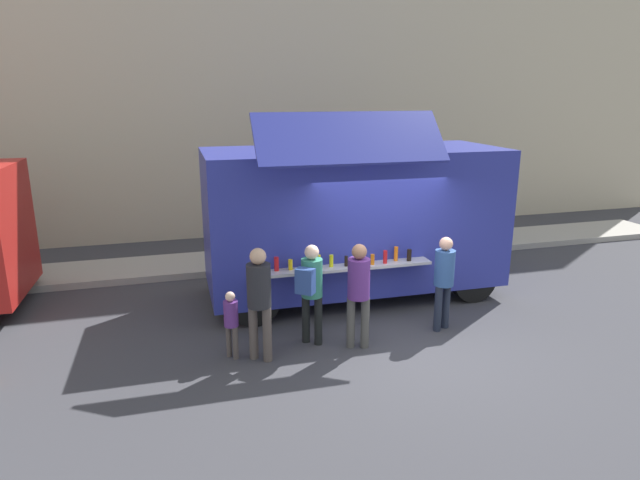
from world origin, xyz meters
name	(u,v)px	position (x,y,z in m)	size (l,w,h in m)	color
ground_plane	(404,341)	(0.00, 0.00, 0.00)	(60.00, 60.00, 0.00)	#38383D
curb_strip	(149,268)	(-4.10, 4.88, 0.07)	(28.00, 1.60, 0.15)	#9E998E
building_behind	(174,46)	(-3.10, 8.78, 5.17)	(32.00, 2.40, 10.34)	#C6B897
food_truck_main	(354,217)	(-0.10, 2.26, 1.60)	(5.72, 3.04, 3.66)	#2A3294
trash_bin	(467,230)	(3.85, 4.58, 0.50)	(0.60, 0.60, 1.00)	#305C39
customer_front_ordering	(359,287)	(-0.81, 0.00, 1.03)	(0.35, 0.35, 1.72)	#4A4944
customer_mid_with_backpack	(311,285)	(-1.50, 0.31, 1.02)	(0.50, 0.53, 1.67)	black
customer_rear_waiting	(259,294)	(-2.38, 0.02, 1.06)	(0.36, 0.36, 1.78)	#504741
customer_extra_browsing	(444,275)	(0.81, 0.25, 0.98)	(0.34, 0.34, 1.65)	#1F2535
child_near_queue	(231,319)	(-2.79, 0.19, 0.65)	(0.22, 0.22, 1.08)	#514742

